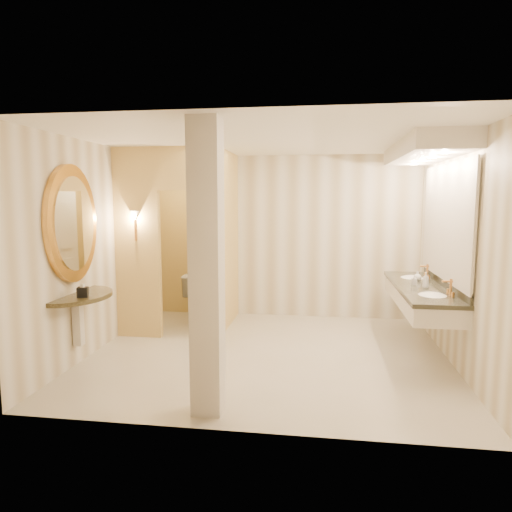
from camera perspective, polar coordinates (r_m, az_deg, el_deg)
The scene contains 16 objects.
floor at distance 6.02m, azimuth 1.49°, elevation -12.12°, with size 4.50×4.50×0.00m, color beige.
ceiling at distance 5.72m, azimuth 1.58°, elevation 14.32°, with size 4.50×4.50×0.00m, color white.
wall_back at distance 7.70m, azimuth 3.25°, elevation 2.42°, with size 4.50×0.02×2.70m, color silver.
wall_front at distance 3.75m, azimuth -1.99°, elevation -2.64°, with size 4.50×0.02×2.70m, color silver.
wall_left at distance 6.38m, azimuth -18.99°, elevation 1.04°, with size 0.02×4.00×2.70m, color silver.
wall_right at distance 5.90m, azimuth 23.80°, elevation 0.35°, with size 0.02×4.00×2.70m, color silver.
toilet_closet at distance 6.87m, azimuth -6.83°, elevation 2.10°, with size 1.50×1.55×2.70m.
wall_sconce at distance 6.60m, azimuth -14.91°, elevation 4.72°, with size 0.14×0.14×0.42m.
vanity at distance 6.20m, azimuth 20.52°, elevation 3.39°, with size 0.75×2.40×2.09m.
console_shelf at distance 5.73m, azimuth -21.92°, elevation 0.23°, with size 1.05×1.05×1.97m.
pillar at distance 4.16m, azimuth -6.17°, elevation -1.71°, with size 0.28×0.28×2.70m, color beige.
tissue_box at distance 5.56m, azimuth -20.84°, elevation -4.25°, with size 0.11×0.11×0.11m, color black.
toilet at distance 7.61m, azimuth -6.76°, elevation -4.91°, with size 0.45×0.78×0.80m, color white.
soap_bottle_a at distance 6.25m, azimuth 19.16°, elevation -2.86°, with size 0.06×0.06×0.13m, color beige.
soap_bottle_b at distance 6.61m, azimuth 19.53°, elevation -2.36°, with size 0.10×0.10×0.13m, color silver.
soap_bottle_c at distance 6.09m, azimuth 20.45°, elevation -2.85°, with size 0.08×0.08×0.20m, color #C6B28C.
Camera 1 is at (0.65, -5.64, 1.99)m, focal length 32.00 mm.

